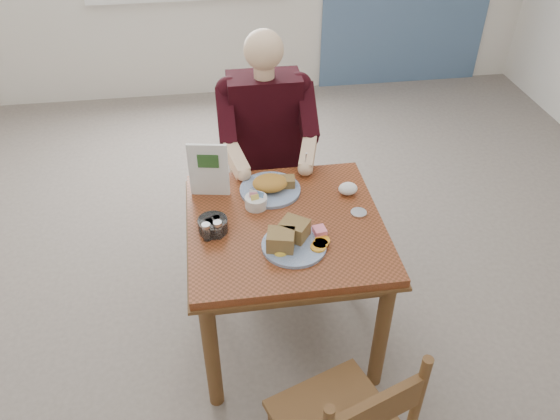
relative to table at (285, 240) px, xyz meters
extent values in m
plane|color=#665A53|center=(0.00, 0.00, -0.64)|extent=(6.00, 6.00, 0.00)
ellipsoid|color=gold|center=(-0.06, -0.23, 0.13)|extent=(0.07, 0.06, 0.03)
ellipsoid|color=white|center=(0.34, 0.18, 0.14)|extent=(0.12, 0.11, 0.06)
cylinder|color=silver|center=(0.35, 0.01, 0.12)|extent=(0.10, 0.10, 0.01)
cube|color=brown|center=(0.00, 0.00, 0.09)|extent=(0.90, 0.90, 0.04)
cube|color=brown|center=(0.00, 0.00, 0.06)|extent=(0.92, 0.92, 0.01)
cylinder|color=brown|center=(-0.39, -0.39, -0.28)|extent=(0.07, 0.07, 0.71)
cylinder|color=brown|center=(0.39, -0.39, -0.28)|extent=(0.07, 0.07, 0.71)
cylinder|color=brown|center=(-0.39, 0.39, -0.28)|extent=(0.07, 0.07, 0.71)
cylinder|color=brown|center=(0.39, 0.39, -0.28)|extent=(0.07, 0.07, 0.71)
cube|color=brown|center=(0.00, -0.39, 0.02)|extent=(0.80, 0.03, 0.08)
cube|color=brown|center=(0.00, 0.39, 0.02)|extent=(0.80, 0.03, 0.08)
cube|color=brown|center=(-0.39, 0.00, 0.02)|extent=(0.03, 0.80, 0.08)
cube|color=brown|center=(0.39, 0.00, 0.02)|extent=(0.03, 0.80, 0.08)
cylinder|color=brown|center=(-0.18, 0.57, -0.41)|extent=(0.04, 0.04, 0.45)
cylinder|color=brown|center=(0.18, 0.57, -0.41)|extent=(0.04, 0.04, 0.45)
cylinder|color=brown|center=(-0.18, 0.93, -0.41)|extent=(0.04, 0.04, 0.45)
cylinder|color=brown|center=(0.18, 0.93, -0.41)|extent=(0.04, 0.04, 0.45)
cube|color=brown|center=(0.00, 0.75, -0.17)|extent=(0.42, 0.42, 0.03)
cylinder|color=brown|center=(-0.18, 0.93, 0.06)|extent=(0.04, 0.04, 0.50)
cylinder|color=brown|center=(0.18, 0.93, 0.06)|extent=(0.04, 0.04, 0.50)
cube|color=brown|center=(0.00, 0.93, 0.16)|extent=(0.38, 0.03, 0.14)
cylinder|color=brown|center=(0.17, -0.63, -0.41)|extent=(0.05, 0.05, 0.45)
cylinder|color=brown|center=(0.30, -0.97, 0.06)|extent=(0.05, 0.05, 0.50)
cube|color=brown|center=(0.13, -1.03, 0.16)|extent=(0.37, 0.16, 0.14)
cube|color=gray|center=(-0.10, 0.63, -0.10)|extent=(0.13, 0.38, 0.12)
cube|color=gray|center=(0.10, 0.63, -0.10)|extent=(0.13, 0.38, 0.12)
cube|color=gray|center=(-0.10, 0.45, -0.40)|extent=(0.10, 0.10, 0.48)
cube|color=gray|center=(0.10, 0.45, -0.40)|extent=(0.10, 0.10, 0.48)
cube|color=black|center=(0.00, 0.78, 0.20)|extent=(0.40, 0.22, 0.58)
sphere|color=black|center=(-0.19, 0.78, 0.42)|extent=(0.15, 0.15, 0.15)
sphere|color=black|center=(0.19, 0.78, 0.42)|extent=(0.15, 0.15, 0.15)
cylinder|color=beige|center=(0.00, 0.76, 0.51)|extent=(0.11, 0.11, 0.08)
sphere|color=beige|center=(0.00, 0.76, 0.64)|extent=(0.21, 0.21, 0.21)
cube|color=black|center=(-0.22, 0.67, 0.32)|extent=(0.09, 0.29, 0.27)
cube|color=black|center=(0.22, 0.67, 0.32)|extent=(0.09, 0.29, 0.27)
sphere|color=black|center=(-0.22, 0.55, 0.22)|extent=(0.09, 0.09, 0.09)
sphere|color=black|center=(0.22, 0.55, 0.22)|extent=(0.09, 0.09, 0.09)
cube|color=beige|center=(-0.19, 0.46, 0.19)|extent=(0.14, 0.23, 0.14)
cube|color=beige|center=(0.19, 0.46, 0.19)|extent=(0.14, 0.23, 0.14)
sphere|color=beige|center=(-0.16, 0.37, 0.15)|extent=(0.08, 0.08, 0.08)
sphere|color=beige|center=(0.16, 0.37, 0.15)|extent=(0.08, 0.08, 0.08)
cylinder|color=silver|center=(0.16, 0.37, 0.20)|extent=(0.01, 0.05, 0.12)
cylinder|color=white|center=(0.01, -0.18, 0.12)|extent=(0.37, 0.37, 0.02)
cube|color=tan|center=(-0.05, -0.19, 0.17)|extent=(0.14, 0.13, 0.08)
cube|color=tan|center=(0.02, -0.12, 0.17)|extent=(0.15, 0.15, 0.08)
cylinder|color=orange|center=(0.11, -0.21, 0.13)|extent=(0.09, 0.09, 0.01)
cylinder|color=orange|center=(0.12, -0.19, 0.13)|extent=(0.08, 0.08, 0.01)
cylinder|color=orange|center=(0.14, -0.17, 0.13)|extent=(0.07, 0.07, 0.01)
cube|color=pink|center=(0.14, -0.12, 0.14)|extent=(0.06, 0.07, 0.03)
cylinder|color=white|center=(-0.04, 0.25, 0.12)|extent=(0.33, 0.33, 0.02)
ellipsoid|color=gold|center=(-0.04, 0.25, 0.16)|extent=(0.19, 0.16, 0.07)
cube|color=tan|center=(0.03, 0.27, 0.15)|extent=(0.12, 0.08, 0.05)
cylinder|color=white|center=(-0.12, 0.14, 0.14)|extent=(0.14, 0.14, 0.06)
cube|color=pink|center=(-0.13, 0.14, 0.18)|extent=(0.04, 0.02, 0.03)
cube|color=#6699D8|center=(-0.10, 0.14, 0.18)|extent=(0.04, 0.04, 0.03)
cube|color=#EAD159|center=(-0.13, 0.12, 0.18)|extent=(0.04, 0.02, 0.03)
cube|color=white|center=(-0.13, 0.16, 0.18)|extent=(0.04, 0.03, 0.03)
cylinder|color=white|center=(-0.36, -0.07, 0.15)|extent=(0.04, 0.04, 0.07)
cylinder|color=silver|center=(-0.36, -0.07, 0.19)|extent=(0.04, 0.04, 0.02)
cylinder|color=white|center=(-0.31, -0.06, 0.15)|extent=(0.04, 0.04, 0.07)
cylinder|color=silver|center=(-0.31, -0.06, 0.19)|extent=(0.04, 0.04, 0.02)
cylinder|color=white|center=(-0.33, -0.01, 0.14)|extent=(0.15, 0.15, 0.06)
cylinder|color=white|center=(-0.35, -0.01, 0.16)|extent=(0.04, 0.04, 0.02)
cylinder|color=white|center=(-0.32, 0.00, 0.16)|extent=(0.04, 0.04, 0.02)
cylinder|color=white|center=(-0.33, -0.03, 0.16)|extent=(0.04, 0.04, 0.02)
cube|color=white|center=(-0.33, 0.27, 0.25)|extent=(0.19, 0.05, 0.28)
cube|color=#2D5926|center=(-0.33, 0.26, 0.31)|extent=(0.10, 0.02, 0.07)
camera|label=1|loc=(-0.31, -1.94, 1.71)|focal=35.00mm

